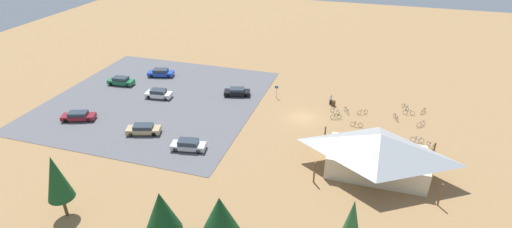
% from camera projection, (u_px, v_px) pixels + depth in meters
% --- Properties ---
extents(ground, '(160.00, 160.00, 0.00)m').
position_uv_depth(ground, '(303.00, 118.00, 57.91)').
color(ground, '#937047').
rests_on(ground, ground).
extents(parking_lot_asphalt, '(32.75, 33.00, 0.05)m').
position_uv_depth(parking_lot_asphalt, '(156.00, 99.00, 63.28)').
color(parking_lot_asphalt, '#56565B').
rests_on(parking_lot_asphalt, ground).
extents(bike_pavilion, '(13.50, 8.52, 5.17)m').
position_uv_depth(bike_pavilion, '(378.00, 151.00, 44.91)').
color(bike_pavilion, beige).
rests_on(bike_pavilion, ground).
extents(trash_bin, '(0.60, 0.60, 0.90)m').
position_uv_depth(trash_bin, '(333.00, 103.00, 61.14)').
color(trash_bin, brown).
rests_on(trash_bin, ground).
extents(lot_sign, '(0.56, 0.08, 2.20)m').
position_uv_depth(lot_sign, '(277.00, 90.00, 63.23)').
color(lot_sign, '#99999E').
rests_on(lot_sign, ground).
extents(pine_midwest, '(3.27, 3.27, 6.86)m').
position_uv_depth(pine_midwest, '(162.00, 212.00, 33.38)').
color(pine_midwest, brown).
rests_on(pine_midwest, ground).
extents(pine_west, '(2.56, 2.56, 7.24)m').
position_uv_depth(pine_west, '(56.00, 178.00, 37.55)').
color(pine_west, brown).
rests_on(pine_west, ground).
extents(pine_mideast, '(3.59, 3.59, 6.93)m').
position_uv_depth(pine_mideast, '(220.00, 217.00, 32.75)').
color(pine_mideast, brown).
rests_on(pine_mideast, ground).
extents(bicycle_silver_front_row, '(1.72, 0.48, 0.83)m').
position_uv_depth(bicycle_silver_front_row, '(409.00, 113.00, 58.59)').
color(bicycle_silver_front_row, black).
rests_on(bicycle_silver_front_row, ground).
extents(bicycle_white_trailside, '(1.23, 1.25, 0.85)m').
position_uv_depth(bicycle_white_trailside, '(421.00, 124.00, 55.50)').
color(bicycle_white_trailside, black).
rests_on(bicycle_white_trailside, ground).
extents(bicycle_yellow_by_bin, '(0.86, 1.52, 0.81)m').
position_uv_depth(bicycle_yellow_by_bin, '(423.00, 111.00, 59.00)').
color(bicycle_yellow_by_bin, black).
rests_on(bicycle_yellow_by_bin, ground).
extents(bicycle_green_lone_east, '(1.56, 0.74, 0.89)m').
position_uv_depth(bicycle_green_lone_east, '(336.00, 117.00, 57.40)').
color(bicycle_green_lone_east, black).
rests_on(bicycle_green_lone_east, ground).
extents(bicycle_orange_yard_front, '(1.51, 0.88, 0.80)m').
position_uv_depth(bicycle_orange_yard_front, '(362.00, 112.00, 58.72)').
color(bicycle_orange_yard_front, black).
rests_on(bicycle_orange_yard_front, ground).
extents(bicycle_red_edge_north, '(1.80, 0.48, 0.82)m').
position_uv_depth(bicycle_red_edge_north, '(357.00, 125.00, 55.40)').
color(bicycle_red_edge_north, black).
rests_on(bicycle_red_edge_north, ground).
extents(bicycle_purple_yard_left, '(0.70, 1.68, 0.75)m').
position_uv_depth(bicycle_purple_yard_left, '(396.00, 117.00, 57.31)').
color(bicycle_purple_yard_left, black).
rests_on(bicycle_purple_yard_left, ground).
extents(bicycle_blue_mid_cluster, '(1.74, 0.48, 0.90)m').
position_uv_depth(bicycle_blue_mid_cluster, '(417.00, 140.00, 51.77)').
color(bicycle_blue_mid_cluster, black).
rests_on(bicycle_blue_mid_cluster, ground).
extents(bicycle_black_lone_west, '(0.99, 1.39, 0.84)m').
position_uv_depth(bicycle_black_lone_west, '(405.00, 107.00, 60.14)').
color(bicycle_black_lone_west, black).
rests_on(bicycle_black_lone_west, ground).
extents(bicycle_teal_yard_right, '(0.95, 1.54, 0.84)m').
position_uv_depth(bicycle_teal_yard_right, '(346.00, 111.00, 59.13)').
color(bicycle_teal_yard_right, black).
rests_on(bicycle_teal_yard_right, ground).
extents(bicycle_silver_near_sign, '(1.50, 0.86, 0.76)m').
position_uv_depth(bicycle_silver_near_sign, '(335.00, 111.00, 58.96)').
color(bicycle_silver_near_sign, black).
rests_on(bicycle_silver_near_sign, ground).
extents(bicycle_white_edge_south, '(0.88, 1.49, 0.76)m').
position_uv_depth(bicycle_white_edge_south, '(431.00, 146.00, 50.59)').
color(bicycle_white_edge_south, black).
rests_on(bicycle_white_edge_south, ground).
extents(car_blue_front_row, '(4.91, 2.90, 1.40)m').
position_uv_depth(car_blue_front_row, '(161.00, 73.00, 71.40)').
color(car_blue_front_row, '#1E42B2').
rests_on(car_blue_front_row, parking_lot_asphalt).
extents(car_black_by_curb, '(4.55, 2.82, 1.30)m').
position_uv_depth(car_black_by_curb, '(237.00, 92.00, 64.26)').
color(car_black_by_curb, black).
rests_on(car_black_by_curb, parking_lot_asphalt).
extents(car_silver_aisle_side, '(4.68, 2.49, 1.41)m').
position_uv_depth(car_silver_aisle_side, '(188.00, 145.00, 50.04)').
color(car_silver_aisle_side, '#BCBCC1').
rests_on(car_silver_aisle_side, parking_lot_asphalt).
extents(car_maroon_second_row, '(5.00, 3.19, 1.31)m').
position_uv_depth(car_maroon_second_row, '(78.00, 116.00, 56.95)').
color(car_maroon_second_row, maroon).
rests_on(car_maroon_second_row, parking_lot_asphalt).
extents(car_tan_far_end, '(4.89, 3.03, 1.36)m').
position_uv_depth(car_tan_far_end, '(143.00, 129.00, 53.56)').
color(car_tan_far_end, tan).
rests_on(car_tan_far_end, parking_lot_asphalt).
extents(car_white_inner_stall, '(4.41, 2.27, 1.44)m').
position_uv_depth(car_white_inner_stall, '(159.00, 94.00, 63.50)').
color(car_white_inner_stall, white).
rests_on(car_white_inner_stall, parking_lot_asphalt).
extents(car_green_mid_lot, '(4.63, 2.12, 1.41)m').
position_uv_depth(car_green_mid_lot, '(121.00, 81.00, 68.06)').
color(car_green_mid_lot, '#1E6B3D').
rests_on(car_green_mid_lot, parking_lot_asphalt).
extents(visitor_near_lot, '(0.40, 0.39, 1.73)m').
position_uv_depth(visitor_near_lot, '(331.00, 99.00, 61.34)').
color(visitor_near_lot, '#2D3347').
rests_on(visitor_near_lot, ground).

